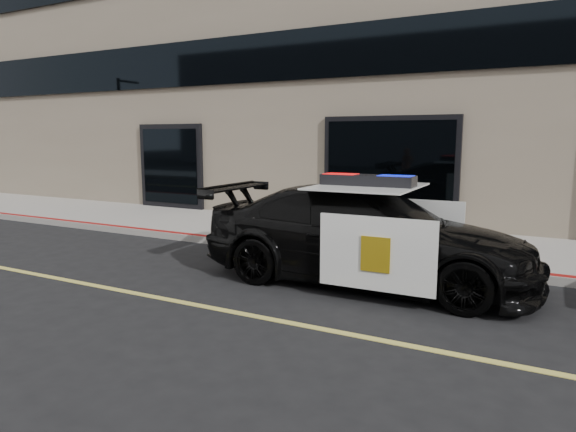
% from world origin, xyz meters
% --- Properties ---
extents(ground, '(120.00, 120.00, 0.00)m').
position_xyz_m(ground, '(0.00, 0.00, 0.00)').
color(ground, black).
rests_on(ground, ground).
extents(sidewalk_n, '(60.00, 3.50, 0.15)m').
position_xyz_m(sidewalk_n, '(0.00, 5.25, 0.07)').
color(sidewalk_n, gray).
rests_on(sidewalk_n, ground).
extents(building_n, '(60.00, 7.00, 12.00)m').
position_xyz_m(building_n, '(0.00, 10.50, 6.00)').
color(building_n, '#756856').
rests_on(building_n, ground).
extents(police_car, '(2.55, 5.45, 1.76)m').
position_xyz_m(police_car, '(0.10, 2.25, 0.79)').
color(police_car, black).
rests_on(police_car, ground).
extents(fire_hydrant, '(0.32, 0.45, 0.72)m').
position_xyz_m(fire_hydrant, '(-2.72, 4.13, 0.49)').
color(fire_hydrant, beige).
rests_on(fire_hydrant, sidewalk_n).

